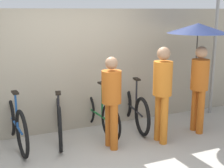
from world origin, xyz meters
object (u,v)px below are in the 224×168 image
(parked_bicycle_0, at_px, (15,123))
(parked_bicycle_2, at_px, (98,113))
(pedestrian_center, at_px, (162,88))
(pedestrian_trailing, at_px, (198,45))
(parked_bicycle_3, at_px, (133,107))
(pedestrian_leading, at_px, (111,96))
(parked_bicycle_1, at_px, (59,117))

(parked_bicycle_0, bearing_deg, parked_bicycle_2, -93.50)
(pedestrian_center, distance_m, pedestrian_trailing, 1.12)
(parked_bicycle_3, distance_m, pedestrian_leading, 1.21)
(parked_bicycle_2, height_order, pedestrian_center, pedestrian_center)
(parked_bicycle_0, xyz_separation_m, pedestrian_leading, (1.44, -0.73, 0.48))
(parked_bicycle_0, bearing_deg, parked_bicycle_1, -93.42)
(parked_bicycle_1, bearing_deg, pedestrian_leading, -124.29)
(pedestrian_leading, distance_m, pedestrian_trailing, 1.90)
(parked_bicycle_1, relative_size, pedestrian_center, 1.08)
(parked_bicycle_1, distance_m, parked_bicycle_3, 1.49)
(pedestrian_leading, bearing_deg, parked_bicycle_2, 82.71)
(pedestrian_trailing, bearing_deg, pedestrian_leading, -174.88)
(pedestrian_trailing, bearing_deg, parked_bicycle_3, 147.03)
(parked_bicycle_0, relative_size, parked_bicycle_2, 1.05)
(parked_bicycle_2, distance_m, pedestrian_trailing, 2.21)
(parked_bicycle_1, distance_m, pedestrian_leading, 1.13)
(pedestrian_center, bearing_deg, pedestrian_leading, 171.46)
(pedestrian_center, bearing_deg, parked_bicycle_2, 133.13)
(pedestrian_leading, height_order, pedestrian_trailing, pedestrian_trailing)
(pedestrian_trailing, bearing_deg, parked_bicycle_1, 167.27)
(pedestrian_center, bearing_deg, parked_bicycle_1, 150.93)
(parked_bicycle_2, height_order, pedestrian_trailing, pedestrian_trailing)
(pedestrian_leading, bearing_deg, parked_bicycle_0, 149.58)
(parked_bicycle_3, relative_size, pedestrian_leading, 1.12)
(pedestrian_leading, height_order, pedestrian_center, pedestrian_center)
(parked_bicycle_0, relative_size, parked_bicycle_1, 0.99)
(parked_bicycle_0, bearing_deg, pedestrian_trailing, -105.62)
(parked_bicycle_2, height_order, pedestrian_leading, pedestrian_leading)
(pedestrian_leading, relative_size, pedestrian_center, 0.92)
(pedestrian_center, bearing_deg, parked_bicycle_0, 159.63)
(parked_bicycle_2, relative_size, pedestrian_trailing, 0.84)
(parked_bicycle_3, distance_m, pedestrian_trailing, 1.71)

